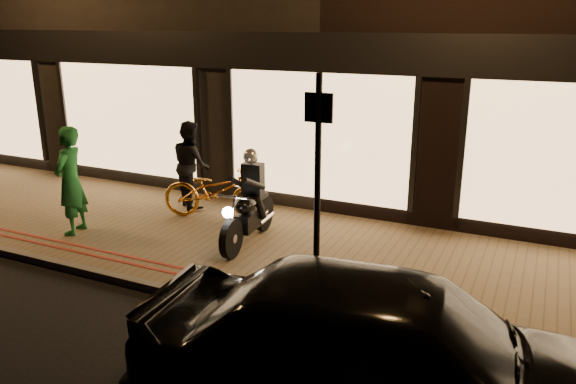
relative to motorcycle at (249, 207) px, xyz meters
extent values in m
plane|color=black|center=(0.41, -2.02, -0.73)|extent=(90.00, 90.00, 0.00)
cube|color=brown|center=(0.41, -0.02, -0.67)|extent=(50.00, 4.00, 0.12)
cube|color=#59544C|center=(0.41, -1.97, -0.67)|extent=(50.00, 0.14, 0.12)
cube|color=maroon|center=(0.41, -1.57, -0.61)|extent=(50.00, 0.06, 0.01)
cube|color=maroon|center=(0.41, -1.37, -0.61)|extent=(50.00, 0.06, 0.01)
cube|color=black|center=(-5.59, 6.98, 3.52)|extent=(12.00, 10.00, 8.50)
cube|color=black|center=(0.41, 1.93, 2.42)|extent=(48.00, 0.12, 0.70)
cube|color=#FFC67F|center=(-4.09, 1.92, 0.88)|extent=(3.60, 0.06, 2.38)
cube|color=#FFC67F|center=(0.41, 1.92, 0.88)|extent=(3.60, 0.06, 2.38)
cylinder|color=black|center=(0.06, -0.69, -0.29)|extent=(0.17, 0.65, 0.64)
cylinder|color=black|center=(-0.05, 0.61, -0.29)|extent=(0.17, 0.65, 0.64)
cylinder|color=silver|center=(0.06, -0.69, -0.29)|extent=(0.15, 0.15, 0.14)
cylinder|color=silver|center=(-0.05, 0.61, -0.29)|extent=(0.15, 0.15, 0.14)
cube|color=black|center=(0.00, 0.01, -0.21)|extent=(0.32, 0.72, 0.30)
ellipsoid|color=black|center=(0.01, -0.12, 0.09)|extent=(0.37, 0.53, 0.29)
cube|color=black|center=(-0.03, 0.31, 0.09)|extent=(0.27, 0.57, 0.09)
cylinder|color=silver|center=(0.04, -0.54, 0.34)|extent=(0.60, 0.08, 0.03)
cylinder|color=silver|center=(0.05, -0.64, 0.01)|extent=(0.08, 0.33, 0.71)
sphere|color=white|center=(0.06, -0.78, 0.17)|extent=(0.18, 0.18, 0.17)
cylinder|color=silver|center=(0.08, 0.47, -0.33)|extent=(0.12, 0.55, 0.07)
cube|color=black|center=(-0.02, 0.18, 0.44)|extent=(0.36, 0.25, 0.55)
sphere|color=silver|center=(-0.01, 0.12, 0.85)|extent=(0.28, 0.28, 0.26)
cylinder|color=black|center=(-0.15, -0.15, 0.47)|extent=(0.22, 0.60, 0.34)
cylinder|color=black|center=(0.17, -0.13, 0.47)|extent=(0.12, 0.60, 0.34)
cylinder|color=black|center=(-0.15, 0.13, -0.01)|extent=(0.21, 0.29, 0.46)
cylinder|color=black|center=(0.13, 0.15, -0.01)|extent=(0.18, 0.29, 0.46)
cylinder|color=black|center=(1.87, -1.61, 0.89)|extent=(0.08, 0.08, 3.00)
cube|color=black|center=(1.87, -1.61, 1.99)|extent=(0.35, 0.04, 0.35)
imported|color=orange|center=(-1.18, 0.82, -0.09)|extent=(2.10, 1.24, 1.04)
imported|color=#1C6A2E|center=(-3.00, -0.91, 0.33)|extent=(0.62, 0.78, 1.89)
imported|color=black|center=(-1.98, 1.23, 0.25)|extent=(1.06, 1.03, 1.73)
imported|color=black|center=(3.33, -3.37, 0.08)|extent=(4.94, 2.41, 1.62)
camera|label=1|loc=(4.34, -7.69, 2.95)|focal=35.00mm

